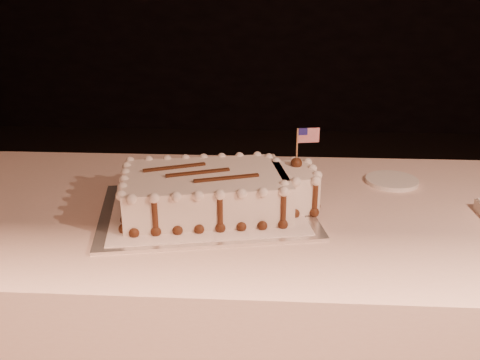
# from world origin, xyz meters

# --- Properties ---
(banquet_table) EXTENTS (2.40, 0.80, 0.75)m
(banquet_table) POSITION_xyz_m (0.00, 0.60, 0.38)
(banquet_table) COLOR beige
(banquet_table) RESTS_ON ground
(cake_board) EXTENTS (0.56, 0.46, 0.01)m
(cake_board) POSITION_xyz_m (-0.31, 0.57, 0.75)
(cake_board) COLOR white
(cake_board) RESTS_ON banquet_table
(doily) EXTENTS (0.50, 0.41, 0.00)m
(doily) POSITION_xyz_m (-0.31, 0.57, 0.76)
(doily) COLOR white
(doily) RESTS_ON cake_board
(sheet_cake) EXTENTS (0.48, 0.32, 0.19)m
(sheet_cake) POSITION_xyz_m (-0.29, 0.57, 0.80)
(sheet_cake) COLOR white
(sheet_cake) RESTS_ON doily
(side_plate) EXTENTS (0.14, 0.14, 0.01)m
(side_plate) POSITION_xyz_m (0.17, 0.79, 0.76)
(side_plate) COLOR white
(side_plate) RESTS_ON banquet_table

